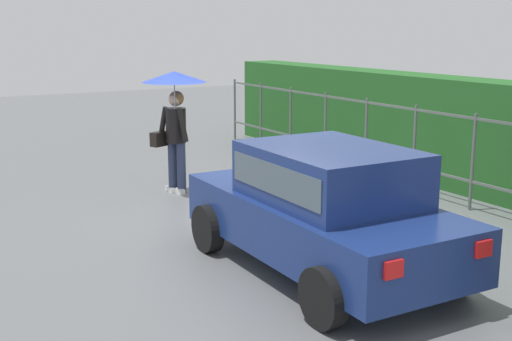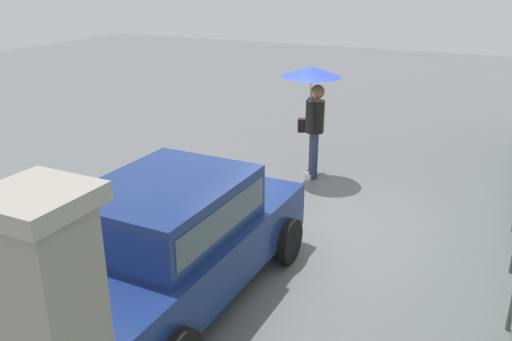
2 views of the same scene
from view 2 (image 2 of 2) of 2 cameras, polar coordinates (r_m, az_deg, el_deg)
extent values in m
plane|color=slate|center=(7.87, 4.64, -6.26)|extent=(40.00, 40.00, 0.00)
cube|color=navy|center=(6.15, -8.51, -8.58)|extent=(3.72, 1.69, 0.60)
cube|color=navy|center=(5.77, -9.67, -4.01)|extent=(1.92, 1.47, 0.60)
cube|color=#4C5B66|center=(5.76, -9.68, -3.83)|extent=(1.77, 1.48, 0.33)
cylinder|color=black|center=(7.61, -8.26, -4.89)|extent=(0.60, 0.19, 0.60)
cylinder|color=black|center=(6.88, 3.46, -7.66)|extent=(0.60, 0.19, 0.60)
cylinder|color=black|center=(6.02, -22.20, -13.84)|extent=(0.60, 0.19, 0.60)
cube|color=red|center=(5.30, -25.65, -13.97)|extent=(0.06, 0.20, 0.16)
cylinder|color=#2D3856|center=(9.61, 6.31, 1.56)|extent=(0.15, 0.15, 0.86)
cylinder|color=#2D3856|center=(9.79, 6.22, 1.94)|extent=(0.15, 0.15, 0.86)
cube|color=white|center=(9.74, 5.86, -0.60)|extent=(0.26, 0.10, 0.08)
cube|color=white|center=(9.92, 5.79, -0.18)|extent=(0.26, 0.10, 0.08)
cylinder|color=black|center=(9.49, 6.43, 5.87)|extent=(0.34, 0.34, 0.58)
sphere|color=#DBAD89|center=(9.39, 6.54, 8.40)|extent=(0.22, 0.22, 0.22)
sphere|color=olive|center=(9.39, 6.73, 8.52)|extent=(0.25, 0.25, 0.25)
cylinder|color=black|center=(9.27, 6.04, 5.70)|extent=(0.24, 0.17, 0.56)
cylinder|color=black|center=(9.69, 5.87, 6.38)|extent=(0.24, 0.17, 0.56)
cylinder|color=#B2B2B7|center=(9.32, 5.94, 7.80)|extent=(0.02, 0.02, 0.77)
cone|color=blue|center=(9.23, 6.05, 10.67)|extent=(1.06, 1.06, 0.18)
cube|color=black|center=(9.80, 5.57, 4.92)|extent=(0.28, 0.38, 0.24)
cube|color=#9E998E|center=(3.22, -22.90, -2.96)|extent=(0.60, 0.60, 0.12)
camera|label=1|loc=(7.65, -74.84, -0.61)|focal=46.72mm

